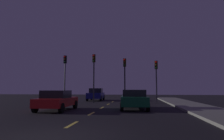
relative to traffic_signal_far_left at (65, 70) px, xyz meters
The scene contains 14 objects.
ground_plane 11.07m from the traffic_signal_far_left, 59.33° to the right, with size 80.00×80.00×0.00m, color black.
sidewalk_curb_right 16.06m from the traffic_signal_far_left, 34.97° to the right, with size 3.00×40.00×0.15m, color gray.
lane_stripe_second 14.85m from the traffic_signal_far_left, 68.31° to the right, with size 0.16×1.60×0.01m, color #EACC4C.
lane_stripe_third 11.56m from the traffic_signal_far_left, 60.93° to the right, with size 0.16×1.60×0.01m, color #EACC4C.
lane_stripe_fourth 8.68m from the traffic_signal_far_left, 47.31° to the right, with size 0.16×1.60×0.01m, color #EACC4C.
lane_stripe_fifth 6.78m from the traffic_signal_far_left, 20.27° to the right, with size 0.16×1.60×0.01m, color #EACC4C.
lane_stripe_sixth 6.74m from the traffic_signal_far_left, 19.07° to the left, with size 0.16×1.60×0.01m, color #EACC4C.
traffic_signal_far_left is the anchor object (origin of this frame).
traffic_signal_center_left 3.38m from the traffic_signal_far_left, ahead, with size 0.32×0.38×5.43m.
traffic_signal_center_right 6.87m from the traffic_signal_far_left, ahead, with size 0.32×0.38×4.89m.
traffic_signal_far_right 10.30m from the traffic_signal_far_left, ahead, with size 0.32×0.38×4.57m.
car_stopped_ahead 10.71m from the traffic_signal_far_left, 39.67° to the right, with size 2.17×4.22×1.46m.
car_adjacent_lane 9.01m from the traffic_signal_far_left, 73.09° to the right, with size 2.04×4.13×1.42m.
car_oncoming_far 5.78m from the traffic_signal_far_left, 55.64° to the left, with size 2.08×4.17×1.61m.
Camera 1 is at (2.75, -5.83, 1.53)m, focal length 31.77 mm.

